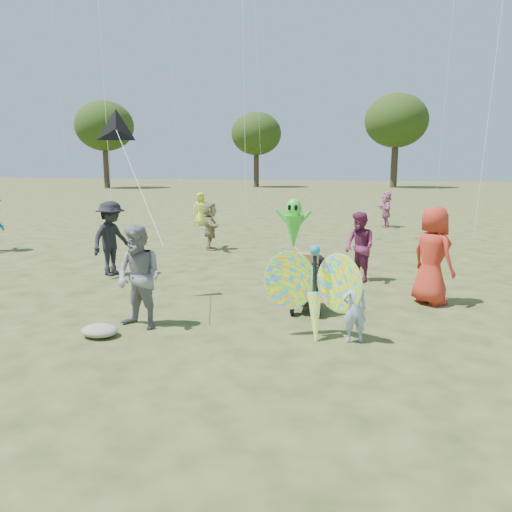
{
  "coord_description": "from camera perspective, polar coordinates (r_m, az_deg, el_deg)",
  "views": [
    {
      "loc": [
        2.05,
        -6.71,
        2.66
      ],
      "look_at": [
        -0.2,
        1.5,
        1.1
      ],
      "focal_mm": 35.0,
      "sensor_mm": 36.0,
      "label": 1
    }
  ],
  "objects": [
    {
      "name": "ground",
      "position": [
        7.51,
        -1.58,
        -10.38
      ],
      "size": [
        160.0,
        160.0,
        0.0
      ],
      "primitive_type": "plane",
      "color": "#51592B",
      "rests_on": "ground"
    },
    {
      "name": "child_girl",
      "position": [
        7.71,
        11.21,
        -5.99
      ],
      "size": [
        0.44,
        0.36,
        1.03
      ],
      "primitive_type": "imported",
      "rotation": [
        0.0,
        0.0,
        3.51
      ],
      "color": "#94B2D2",
      "rests_on": "ground"
    },
    {
      "name": "adult_man",
      "position": [
        8.37,
        -13.21,
        -2.38
      ],
      "size": [
        0.95,
        0.82,
        1.7
      ],
      "primitive_type": "imported",
      "rotation": [
        0.0,
        0.0,
        -0.23
      ],
      "color": "gray",
      "rests_on": "ground"
    },
    {
      "name": "grey_bag",
      "position": [
        8.29,
        -17.44,
        -8.14
      ],
      "size": [
        0.59,
        0.48,
        0.19
      ],
      "primitive_type": "ellipsoid",
      "color": "gray",
      "rests_on": "ground"
    },
    {
      "name": "crowd_a",
      "position": [
        10.13,
        19.52,
        0.03
      ],
      "size": [
        1.07,
        1.09,
        1.89
      ],
      "primitive_type": "imported",
      "rotation": [
        0.0,
        0.0,
        2.31
      ],
      "color": "red",
      "rests_on": "ground"
    },
    {
      "name": "crowd_b",
      "position": [
        12.59,
        -16.19,
        1.95
      ],
      "size": [
        0.91,
        1.29,
        1.81
      ],
      "primitive_type": "imported",
      "rotation": [
        0.0,
        0.0,
        1.35
      ],
      "color": "black",
      "rests_on": "ground"
    },
    {
      "name": "crowd_d",
      "position": [
        15.83,
        -5.26,
        3.42
      ],
      "size": [
        0.96,
        1.46,
        1.5
      ],
      "primitive_type": "imported",
      "rotation": [
        0.0,
        0.0,
        1.97
      ],
      "color": "#938A5A",
      "rests_on": "ground"
    },
    {
      "name": "crowd_e",
      "position": [
        11.68,
        11.74,
        1.02
      ],
      "size": [
        0.97,
        0.99,
        1.61
      ],
      "primitive_type": "imported",
      "rotation": [
        0.0,
        0.0,
        5.43
      ],
      "color": "#6C2448",
      "rests_on": "ground"
    },
    {
      "name": "crowd_g",
      "position": [
        22.4,
        -6.32,
        5.38
      ],
      "size": [
        0.83,
        0.69,
        1.45
      ],
      "primitive_type": "imported",
      "rotation": [
        0.0,
        0.0,
        0.38
      ],
      "color": "#E7F038",
      "rests_on": "ground"
    },
    {
      "name": "crowd_j",
      "position": [
        22.35,
        14.63,
        5.19
      ],
      "size": [
        0.8,
        1.49,
        1.53
      ],
      "primitive_type": "imported",
      "rotation": [
        0.0,
        0.0,
        4.97
      ],
      "color": "#B96990",
      "rests_on": "ground"
    },
    {
      "name": "jogging_stroller",
      "position": [
        9.22,
        6.15,
        -2.5
      ],
      "size": [
        0.55,
        1.07,
        1.09
      ],
      "rotation": [
        0.0,
        0.0,
        0.07
      ],
      "color": "black",
      "rests_on": "ground"
    },
    {
      "name": "butterfly_kite",
      "position": [
        7.75,
        6.71,
        -4.23
      ],
      "size": [
        1.74,
        0.75,
        1.66
      ],
      "color": "red",
      "rests_on": "ground"
    },
    {
      "name": "delta_kite_rig",
      "position": [
        10.1,
        -15.67,
        13.67
      ],
      "size": [
        2.05,
        1.75,
        2.36
      ],
      "color": "black",
      "rests_on": "ground"
    },
    {
      "name": "alien_kite",
      "position": [
        14.06,
        4.32,
        3.45
      ],
      "size": [
        1.12,
        0.69,
        1.74
      ],
      "color": "#37DA33",
      "rests_on": "ground"
    },
    {
      "name": "tree_line",
      "position": [
        51.9,
        17.64,
        14.57
      ],
      "size": [
        91.78,
        33.6,
        10.79
      ],
      "color": "#3A2D21",
      "rests_on": "ground"
    }
  ]
}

